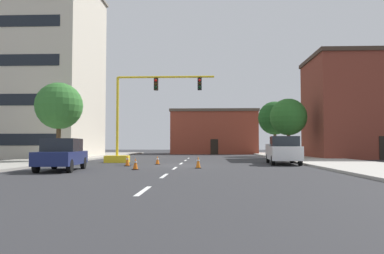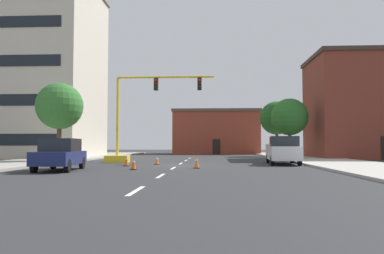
% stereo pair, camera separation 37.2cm
% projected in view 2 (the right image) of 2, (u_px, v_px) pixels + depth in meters
% --- Properties ---
extents(ground_plane, '(160.00, 160.00, 0.00)m').
position_uv_depth(ground_plane, '(178.00, 165.00, 25.37)').
color(ground_plane, '#2D2D30').
extents(sidewalk_left, '(6.00, 56.00, 0.14)m').
position_uv_depth(sidewalk_left, '(59.00, 159.00, 33.97)').
color(sidewalk_left, '#9E998E').
rests_on(sidewalk_left, ground_plane).
extents(sidewalk_right, '(6.00, 56.00, 0.14)m').
position_uv_depth(sidewalk_right, '(318.00, 160.00, 32.74)').
color(sidewalk_right, '#B2ADA3').
rests_on(sidewalk_right, ground_plane).
extents(lane_stripe_seg_0, '(0.16, 2.40, 0.01)m').
position_uv_depth(lane_stripe_seg_0, '(136.00, 191.00, 11.41)').
color(lane_stripe_seg_0, silver).
rests_on(lane_stripe_seg_0, ground_plane).
extents(lane_stripe_seg_1, '(0.16, 2.40, 0.01)m').
position_uv_depth(lane_stripe_seg_1, '(161.00, 176.00, 16.90)').
color(lane_stripe_seg_1, silver).
rests_on(lane_stripe_seg_1, ground_plane).
extents(lane_stripe_seg_2, '(0.16, 2.40, 0.01)m').
position_uv_depth(lane_stripe_seg_2, '(173.00, 168.00, 22.38)').
color(lane_stripe_seg_2, silver).
rests_on(lane_stripe_seg_2, ground_plane).
extents(lane_stripe_seg_3, '(0.16, 2.40, 0.01)m').
position_uv_depth(lane_stripe_seg_3, '(181.00, 164.00, 27.87)').
color(lane_stripe_seg_3, silver).
rests_on(lane_stripe_seg_3, ground_plane).
extents(lane_stripe_seg_4, '(0.16, 2.40, 0.01)m').
position_uv_depth(lane_stripe_seg_4, '(186.00, 160.00, 33.35)').
color(lane_stripe_seg_4, silver).
rests_on(lane_stripe_seg_4, ground_plane).
extents(lane_stripe_seg_5, '(0.16, 2.40, 0.01)m').
position_uv_depth(lane_stripe_seg_5, '(190.00, 158.00, 38.84)').
color(lane_stripe_seg_5, silver).
rests_on(lane_stripe_seg_5, ground_plane).
extents(building_tall_left, '(13.98, 12.11, 19.12)m').
position_uv_depth(building_tall_left, '(33.00, 71.00, 41.59)').
color(building_tall_left, beige).
rests_on(building_tall_left, ground_plane).
extents(building_brick_center, '(13.07, 9.38, 6.65)m').
position_uv_depth(building_brick_center, '(216.00, 132.00, 58.49)').
color(building_brick_center, brown).
rests_on(building_brick_center, ground_plane).
extents(building_row_right, '(11.38, 8.65, 10.57)m').
position_uv_depth(building_row_right, '(367.00, 107.00, 38.51)').
color(building_row_right, brown).
rests_on(building_row_right, ground_plane).
extents(traffic_signal_gantry, '(8.55, 1.20, 6.83)m').
position_uv_depth(traffic_signal_gantry, '(131.00, 134.00, 29.55)').
color(traffic_signal_gantry, yellow).
rests_on(traffic_signal_gantry, ground_plane).
extents(tree_left_near, '(3.74, 3.74, 6.39)m').
position_uv_depth(tree_left_near, '(60.00, 106.00, 30.18)').
color(tree_left_near, '#4C3823').
rests_on(tree_left_near, ground_plane).
extents(tree_right_mid, '(3.64, 3.64, 5.96)m').
position_uv_depth(tree_right_mid, '(289.00, 117.00, 36.90)').
color(tree_right_mid, brown).
rests_on(tree_right_mid, ground_plane).
extents(tree_right_far, '(4.02, 4.02, 6.63)m').
position_uv_depth(tree_right_far, '(277.00, 118.00, 45.13)').
color(tree_right_far, brown).
rests_on(tree_right_far, ground_plane).
extents(pickup_truck_white, '(2.36, 5.52, 1.99)m').
position_uv_depth(pickup_truck_white, '(283.00, 151.00, 26.91)').
color(pickup_truck_white, white).
rests_on(pickup_truck_white, ground_plane).
extents(sedan_navy_near_left, '(2.33, 4.67, 1.74)m').
position_uv_depth(sedan_navy_near_left, '(60.00, 154.00, 20.36)').
color(sedan_navy_near_left, navy).
rests_on(sedan_navy_near_left, ground_plane).
extents(traffic_cone_roadside_a, '(0.36, 0.36, 0.68)m').
position_uv_depth(traffic_cone_roadside_a, '(134.00, 164.00, 21.05)').
color(traffic_cone_roadside_a, black).
rests_on(traffic_cone_roadside_a, ground_plane).
extents(traffic_cone_roadside_b, '(0.36, 0.36, 0.62)m').
position_uv_depth(traffic_cone_roadside_b, '(157.00, 160.00, 26.50)').
color(traffic_cone_roadside_b, black).
rests_on(traffic_cone_roadside_b, ground_plane).
extents(traffic_cone_roadside_c, '(0.36, 0.36, 0.74)m').
position_uv_depth(traffic_cone_roadside_c, '(197.00, 162.00, 22.27)').
color(traffic_cone_roadside_c, black).
rests_on(traffic_cone_roadside_c, ground_plane).
extents(traffic_cone_roadside_d, '(0.36, 0.36, 0.74)m').
position_uv_depth(traffic_cone_roadside_d, '(127.00, 161.00, 24.58)').
color(traffic_cone_roadside_d, black).
rests_on(traffic_cone_roadside_d, ground_plane).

